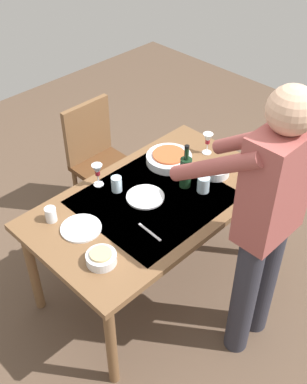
{
  "coord_description": "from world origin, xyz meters",
  "views": [
    {
      "loc": [
        1.53,
        1.53,
        2.56
      ],
      "look_at": [
        0.0,
        0.0,
        0.78
      ],
      "focal_mm": 44.26,
      "sensor_mm": 36.0,
      "label": 1
    }
  ],
  "objects_px": {
    "dining_table": "(154,208)",
    "dinner_plate_near": "(145,197)",
    "wine_glass_left": "(208,140)",
    "serving_bowl_pasta": "(169,158)",
    "water_cup_far_left": "(203,184)",
    "dinner_plate_far": "(81,228)",
    "water_cup_near_right": "(51,214)",
    "wine_bottle": "(186,171)",
    "side_bowl_salad": "(215,170)",
    "water_cup_near_left": "(117,184)",
    "side_bowl_bread": "(101,258)",
    "person_server": "(266,218)",
    "chair_near": "(98,155)",
    "wine_glass_right": "(97,171)"
  },
  "relations": [
    {
      "from": "dining_table",
      "to": "dinner_plate_near",
      "type": "bearing_deg",
      "value": -53.83
    },
    {
      "from": "wine_glass_left",
      "to": "serving_bowl_pasta",
      "type": "relative_size",
      "value": 0.5
    },
    {
      "from": "water_cup_far_left",
      "to": "dinner_plate_far",
      "type": "relative_size",
      "value": 0.44
    },
    {
      "from": "water_cup_near_right",
      "to": "water_cup_far_left",
      "type": "relative_size",
      "value": 0.87
    },
    {
      "from": "wine_glass_left",
      "to": "water_cup_near_right",
      "type": "xyz_separation_m",
      "value": [
        1.14,
        -0.19,
        -0.06
      ]
    },
    {
      "from": "wine_bottle",
      "to": "dinner_plate_near",
      "type": "height_order",
      "value": "wine_bottle"
    },
    {
      "from": "dining_table",
      "to": "side_bowl_salad",
      "type": "relative_size",
      "value": 8.39
    },
    {
      "from": "wine_glass_left",
      "to": "dinner_plate_far",
      "type": "bearing_deg",
      "value": -0.89
    },
    {
      "from": "dining_table",
      "to": "water_cup_far_left",
      "type": "bearing_deg",
      "value": 148.51
    },
    {
      "from": "water_cup_near_left",
      "to": "dinner_plate_near",
      "type": "xyz_separation_m",
      "value": [
        -0.07,
        0.17,
        -0.04
      ]
    },
    {
      "from": "wine_bottle",
      "to": "dinner_plate_far",
      "type": "relative_size",
      "value": 1.29
    },
    {
      "from": "water_cup_far_left",
      "to": "water_cup_near_right",
      "type": "bearing_deg",
      "value": -28.39
    },
    {
      "from": "wine_glass_left",
      "to": "water_cup_far_left",
      "type": "height_order",
      "value": "wine_glass_left"
    },
    {
      "from": "side_bowl_bread",
      "to": "dinner_plate_near",
      "type": "height_order",
      "value": "side_bowl_bread"
    },
    {
      "from": "person_server",
      "to": "wine_glass_left",
      "type": "height_order",
      "value": "person_server"
    },
    {
      "from": "chair_near",
      "to": "water_cup_near_right",
      "type": "distance_m",
      "value": 0.97
    },
    {
      "from": "chair_near",
      "to": "wine_bottle",
      "type": "relative_size",
      "value": 3.07
    },
    {
      "from": "serving_bowl_pasta",
      "to": "side_bowl_bread",
      "type": "relative_size",
      "value": 1.88
    },
    {
      "from": "dinner_plate_near",
      "to": "water_cup_near_right",
      "type": "bearing_deg",
      "value": -24.5
    },
    {
      "from": "wine_glass_right",
      "to": "serving_bowl_pasta",
      "type": "xyz_separation_m",
      "value": [
        -0.48,
        0.15,
        -0.07
      ]
    },
    {
      "from": "water_cup_far_left",
      "to": "dinner_plate_far",
      "type": "bearing_deg",
      "value": -19.59
    },
    {
      "from": "side_bowl_salad",
      "to": "serving_bowl_pasta",
      "type": "bearing_deg",
      "value": -68.58
    },
    {
      "from": "side_bowl_bread",
      "to": "water_cup_far_left",
      "type": "bearing_deg",
      "value": -179.5
    },
    {
      "from": "side_bowl_bread",
      "to": "serving_bowl_pasta",
      "type": "bearing_deg",
      "value": -157.95
    },
    {
      "from": "wine_glass_left",
      "to": "side_bowl_salad",
      "type": "distance_m",
      "value": 0.25
    },
    {
      "from": "person_server",
      "to": "dinner_plate_near",
      "type": "xyz_separation_m",
      "value": [
        0.12,
        -0.74,
        -0.23
      ]
    },
    {
      "from": "chair_near",
      "to": "side_bowl_salad",
      "type": "height_order",
      "value": "chair_near"
    },
    {
      "from": "wine_bottle",
      "to": "water_cup_far_left",
      "type": "bearing_deg",
      "value": 109.49
    },
    {
      "from": "dining_table",
      "to": "water_cup_near_left",
      "type": "height_order",
      "value": "water_cup_near_left"
    },
    {
      "from": "chair_near",
      "to": "water_cup_far_left",
      "type": "bearing_deg",
      "value": 92.13
    },
    {
      "from": "side_bowl_salad",
      "to": "dinner_plate_near",
      "type": "relative_size",
      "value": 0.78
    },
    {
      "from": "side_bowl_salad",
      "to": "water_cup_far_left",
      "type": "bearing_deg",
      "value": 16.67
    },
    {
      "from": "dinner_plate_near",
      "to": "water_cup_far_left",
      "type": "bearing_deg",
      "value": 145.45
    },
    {
      "from": "dinner_plate_near",
      "to": "side_bowl_bread",
      "type": "bearing_deg",
      "value": 21.99
    },
    {
      "from": "water_cup_near_left",
      "to": "person_server",
      "type": "bearing_deg",
      "value": 102.05
    },
    {
      "from": "chair_near",
      "to": "wine_bottle",
      "type": "xyz_separation_m",
      "value": [
        0.0,
        0.87,
        0.31
      ]
    },
    {
      "from": "wine_bottle",
      "to": "water_cup_near_left",
      "type": "xyz_separation_m",
      "value": [
        0.33,
        -0.26,
        -0.06
      ]
    },
    {
      "from": "water_cup_far_left",
      "to": "side_bowl_bread",
      "type": "bearing_deg",
      "value": 0.5
    },
    {
      "from": "water_cup_near_left",
      "to": "wine_glass_right",
      "type": "bearing_deg",
      "value": -70.5
    },
    {
      "from": "dinner_plate_far",
      "to": "water_cup_near_right",
      "type": "bearing_deg",
      "value": -67.57
    },
    {
      "from": "side_bowl_bread",
      "to": "water_cup_near_left",
      "type": "bearing_deg",
      "value": -139.41
    },
    {
      "from": "side_bowl_bread",
      "to": "dinner_plate_far",
      "type": "relative_size",
      "value": 0.7
    },
    {
      "from": "chair_near",
      "to": "dinner_plate_far",
      "type": "relative_size",
      "value": 3.96
    },
    {
      "from": "wine_bottle",
      "to": "side_bowl_salad",
      "type": "height_order",
      "value": "wine_bottle"
    },
    {
      "from": "water_cup_near_right",
      "to": "wine_bottle",
      "type": "bearing_deg",
      "value": 157.09
    },
    {
      "from": "wine_bottle",
      "to": "side_bowl_bread",
      "type": "relative_size",
      "value": 1.85
    },
    {
      "from": "dining_table",
      "to": "person_server",
      "type": "bearing_deg",
      "value": 97.44
    },
    {
      "from": "wine_glass_left",
      "to": "dinner_plate_near",
      "type": "distance_m",
      "value": 0.63
    },
    {
      "from": "wine_glass_right",
      "to": "wine_glass_left",
      "type": "bearing_deg",
      "value": 161.21
    },
    {
      "from": "wine_glass_left",
      "to": "person_server",
      "type": "bearing_deg",
      "value": 57.18
    }
  ]
}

